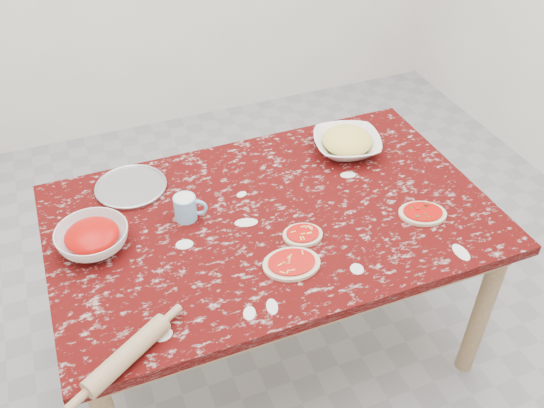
{
  "coord_description": "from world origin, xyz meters",
  "views": [
    {
      "loc": [
        -0.6,
        -1.52,
        2.16
      ],
      "look_at": [
        0.0,
        0.0,
        0.8
      ],
      "focal_mm": 38.96,
      "sensor_mm": 36.0,
      "label": 1
    }
  ],
  "objects_px": {
    "pizza_tray": "(131,187)",
    "cheese_bowl": "(347,144)",
    "sauce_bowl": "(93,239)",
    "rolling_pin": "(127,355)",
    "flour_mug": "(186,207)",
    "worktable": "(272,231)"
  },
  "relations": [
    {
      "from": "pizza_tray",
      "to": "flour_mug",
      "type": "xyz_separation_m",
      "value": [
        0.16,
        -0.25,
        0.04
      ]
    },
    {
      "from": "worktable",
      "to": "rolling_pin",
      "type": "bearing_deg",
      "value": -144.23
    },
    {
      "from": "worktable",
      "to": "sauce_bowl",
      "type": "bearing_deg",
      "value": 173.98
    },
    {
      "from": "cheese_bowl",
      "to": "worktable",
      "type": "bearing_deg",
      "value": -149.02
    },
    {
      "from": "sauce_bowl",
      "to": "flour_mug",
      "type": "height_order",
      "value": "flour_mug"
    },
    {
      "from": "flour_mug",
      "to": "sauce_bowl",
      "type": "bearing_deg",
      "value": -174.82
    },
    {
      "from": "sauce_bowl",
      "to": "rolling_pin",
      "type": "distance_m",
      "value": 0.51
    },
    {
      "from": "sauce_bowl",
      "to": "flour_mug",
      "type": "relative_size",
      "value": 2.09
    },
    {
      "from": "flour_mug",
      "to": "rolling_pin",
      "type": "relative_size",
      "value": 0.41
    },
    {
      "from": "sauce_bowl",
      "to": "worktable",
      "type": "bearing_deg",
      "value": -6.02
    },
    {
      "from": "worktable",
      "to": "cheese_bowl",
      "type": "bearing_deg",
      "value": 30.98
    },
    {
      "from": "pizza_tray",
      "to": "flour_mug",
      "type": "bearing_deg",
      "value": -57.74
    },
    {
      "from": "worktable",
      "to": "flour_mug",
      "type": "distance_m",
      "value": 0.33
    },
    {
      "from": "pizza_tray",
      "to": "flour_mug",
      "type": "relative_size",
      "value": 2.28
    },
    {
      "from": "worktable",
      "to": "pizza_tray",
      "type": "relative_size",
      "value": 5.95
    },
    {
      "from": "worktable",
      "to": "pizza_tray",
      "type": "height_order",
      "value": "pizza_tray"
    },
    {
      "from": "cheese_bowl",
      "to": "sauce_bowl",
      "type": "bearing_deg",
      "value": -169.52
    },
    {
      "from": "sauce_bowl",
      "to": "rolling_pin",
      "type": "xyz_separation_m",
      "value": [
        0.02,
        -0.51,
        -0.01
      ]
    },
    {
      "from": "pizza_tray",
      "to": "cheese_bowl",
      "type": "distance_m",
      "value": 0.89
    },
    {
      "from": "sauce_bowl",
      "to": "cheese_bowl",
      "type": "relative_size",
      "value": 0.9
    },
    {
      "from": "sauce_bowl",
      "to": "pizza_tray",
      "type": "bearing_deg",
      "value": 57.0
    },
    {
      "from": "pizza_tray",
      "to": "rolling_pin",
      "type": "relative_size",
      "value": 0.93
    }
  ]
}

